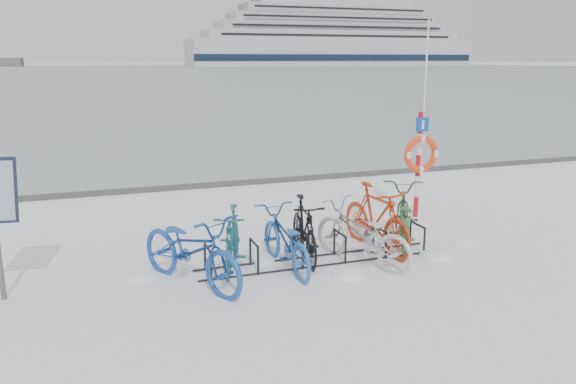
{
  "coord_description": "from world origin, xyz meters",
  "views": [
    {
      "loc": [
        -3.26,
        -7.88,
        3.18
      ],
      "look_at": [
        -0.32,
        0.6,
        1.04
      ],
      "focal_mm": 35.0,
      "sensor_mm": 36.0,
      "label": 1
    }
  ],
  "objects": [
    {
      "name": "ground",
      "position": [
        0.0,
        0.0,
        0.0
      ],
      "size": [
        900.0,
        900.0,
        0.0
      ],
      "primitive_type": "plane",
      "color": "white",
      "rests_on": "ground"
    },
    {
      "name": "ice_sheet",
      "position": [
        0.0,
        155.0,
        0.01
      ],
      "size": [
        400.0,
        298.0,
        0.02
      ],
      "primitive_type": "cube",
      "color": "#95A2A8",
      "rests_on": "ground"
    },
    {
      "name": "quay_edge",
      "position": [
        0.0,
        5.9,
        0.05
      ],
      "size": [
        400.0,
        0.25,
        0.1
      ],
      "primitive_type": "cube",
      "color": "#3F3F42",
      "rests_on": "ground"
    },
    {
      "name": "bike_rack",
      "position": [
        0.0,
        0.0,
        0.18
      ],
      "size": [
        4.0,
        0.48,
        0.46
      ],
      "color": "black",
      "rests_on": "ground"
    },
    {
      "name": "lifebuoy_station",
      "position": [
        2.89,
        1.74,
        1.32
      ],
      "size": [
        0.75,
        0.22,
        3.92
      ],
      "color": "red",
      "rests_on": "ground"
    },
    {
      "name": "cruise_ferry",
      "position": [
        96.93,
        224.69,
        11.23
      ],
      "size": [
        125.47,
        23.69,
        41.23
      ],
      "color": "silver",
      "rests_on": "ground"
    },
    {
      "name": "bike_0",
      "position": [
        -2.08,
        -0.25,
        0.56
      ],
      "size": [
        1.7,
        2.25,
        1.13
      ],
      "primitive_type": "imported",
      "rotation": [
        0.0,
        0.0,
        0.5
      ],
      "color": "#1A47A0",
      "rests_on": "ground"
    },
    {
      "name": "bike_1",
      "position": [
        -1.36,
        0.24,
        0.49
      ],
      "size": [
        0.98,
        1.67,
        0.97
      ],
      "primitive_type": "imported",
      "rotation": [
        0.0,
        0.0,
        -0.35
      ],
      "color": "#165561",
      "rests_on": "ground"
    },
    {
      "name": "bike_2",
      "position": [
        -0.6,
        -0.06,
        0.48
      ],
      "size": [
        0.74,
        1.88,
        0.97
      ],
      "primitive_type": "imported",
      "rotation": [
        0.0,
        0.0,
        3.2
      ],
      "color": "#255DB0",
      "rests_on": "ground"
    },
    {
      "name": "bike_3",
      "position": [
        -0.16,
        0.27,
        0.52
      ],
      "size": [
        0.73,
        1.77,
        1.03
      ],
      "primitive_type": "imported",
      "rotation": [
        0.0,
        0.0,
        -0.15
      ],
      "color": "black",
      "rests_on": "ground"
    },
    {
      "name": "bike_4",
      "position": [
        0.61,
        -0.26,
        0.51
      ],
      "size": [
        1.4,
        2.07,
        1.03
      ],
      "primitive_type": "imported",
      "rotation": [
        0.0,
        0.0,
        3.55
      ],
      "color": "silver",
      "rests_on": "ground"
    },
    {
      "name": "bike_5",
      "position": [
        1.14,
        0.26,
        0.58
      ],
      "size": [
        0.77,
        1.97,
        1.15
      ],
      "primitive_type": "imported",
      "rotation": [
        0.0,
        0.0,
        0.12
      ],
      "color": "#AF3011",
      "rests_on": "ground"
    },
    {
      "name": "bike_6",
      "position": [
        1.7,
        0.33,
        0.54
      ],
      "size": [
        1.6,
        2.14,
        1.07
      ],
      "primitive_type": "imported",
      "rotation": [
        0.0,
        0.0,
        2.64
      ],
      "color": "#326C38",
      "rests_on": "ground"
    },
    {
      "name": "snow_drifts",
      "position": [
        0.62,
        -0.09,
        0.0
      ],
      "size": [
        5.93,
        1.96,
        0.19
      ],
      "color": "white",
      "rests_on": "ground"
    }
  ]
}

